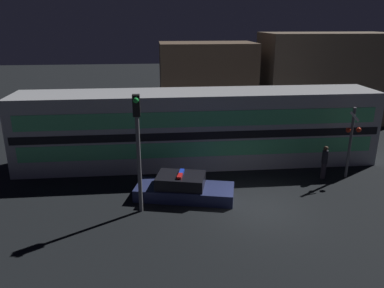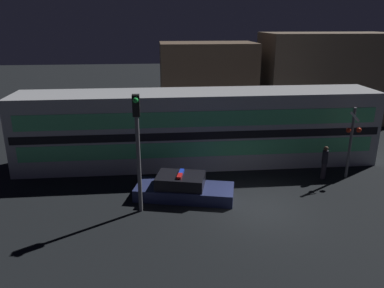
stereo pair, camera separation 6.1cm
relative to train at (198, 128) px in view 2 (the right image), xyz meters
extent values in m
plane|color=black|center=(2.08, -6.09, -2.13)|extent=(120.00, 120.00, 0.00)
cube|color=#B7BABF|center=(0.00, 0.01, 0.00)|extent=(20.50, 3.17, 4.26)
cube|color=black|center=(0.00, -1.59, 0.00)|extent=(20.09, 0.03, 0.43)
cube|color=#59D88C|center=(0.00, -1.59, -0.77)|extent=(19.47, 0.02, 0.85)
cube|color=#59D88C|center=(0.00, -1.59, 0.94)|extent=(19.47, 0.02, 0.85)
cube|color=navy|center=(-1.17, -4.61, -1.84)|extent=(4.92, 2.79, 0.58)
cube|color=black|center=(-1.35, -4.56, -1.27)|extent=(2.52, 2.02, 0.56)
cube|color=red|center=(-1.41, -4.82, -0.92)|extent=(0.32, 0.56, 0.12)
cube|color=blue|center=(-1.29, -4.31, -0.92)|extent=(0.32, 0.56, 0.12)
cylinder|color=#2D2833|center=(6.40, -3.07, -1.70)|extent=(0.26, 0.26, 0.86)
cylinder|color=black|center=(6.40, -3.07, -0.91)|extent=(0.31, 0.31, 0.72)
sphere|color=brown|center=(6.40, -3.07, -0.43)|extent=(0.23, 0.23, 0.23)
cylinder|color=slate|center=(7.71, -3.04, -0.21)|extent=(0.14, 0.14, 3.85)
sphere|color=red|center=(7.43, -3.19, 0.56)|extent=(0.25, 0.25, 0.25)
sphere|color=red|center=(7.99, -3.19, 0.56)|extent=(0.25, 0.25, 0.25)
cube|color=white|center=(7.71, -3.13, 1.26)|extent=(0.58, 0.03, 0.58)
cylinder|color=slate|center=(-3.21, -5.74, 0.04)|extent=(0.17, 0.17, 4.34)
cube|color=black|center=(-3.21, -5.74, 2.66)|extent=(0.30, 0.30, 0.90)
sphere|color=green|center=(-3.21, -5.94, 2.91)|extent=(0.23, 0.23, 0.23)
cube|color=brown|center=(1.71, 8.68, 1.10)|extent=(7.34, 4.36, 6.46)
cube|color=brown|center=(11.53, 8.92, 1.44)|extent=(10.32, 5.16, 7.14)
camera|label=1|loc=(-2.48, -20.77, 5.94)|focal=35.00mm
camera|label=2|loc=(-2.42, -20.78, 5.94)|focal=35.00mm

